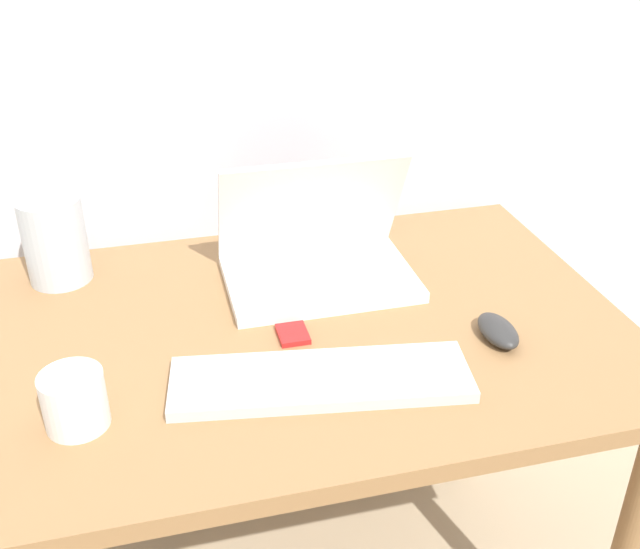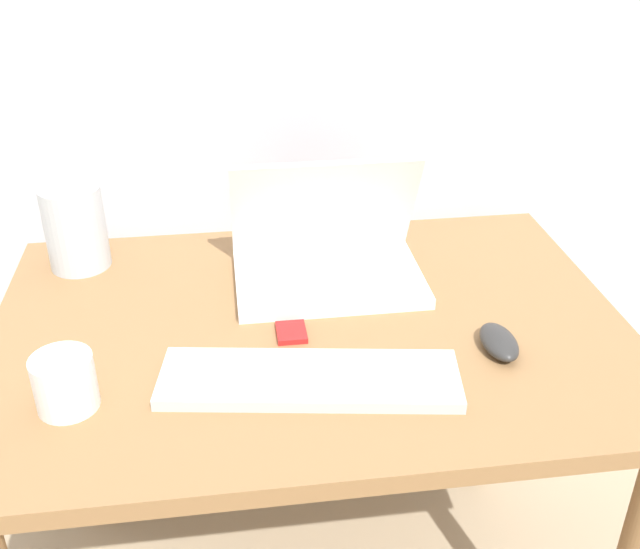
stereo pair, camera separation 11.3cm
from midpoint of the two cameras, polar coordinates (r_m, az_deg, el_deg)
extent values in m
cube|color=olive|center=(1.23, 1.90, -4.34)|extent=(1.03, 0.72, 0.03)
cylinder|color=olive|center=(1.70, -15.89, -9.59)|extent=(0.05, 0.05, 0.67)
cylinder|color=olive|center=(1.79, 14.85, -7.06)|extent=(0.05, 0.05, 0.67)
cube|color=white|center=(1.33, 3.08, -0.33)|extent=(0.33, 0.23, 0.02)
cube|color=silver|center=(1.32, 3.18, -0.14)|extent=(0.27, 0.13, 0.00)
cube|color=white|center=(1.33, 2.73, 5.07)|extent=(0.33, 0.11, 0.21)
cube|color=black|center=(1.34, 2.66, 5.43)|extent=(0.29, 0.09, 0.18)
cube|color=silver|center=(1.09, 2.20, -8.09)|extent=(0.45, 0.19, 0.02)
cube|color=#B2B2B2|center=(1.08, 2.21, -7.66)|extent=(0.41, 0.16, 0.00)
ellipsoid|color=#2D2D2D|center=(1.20, 16.14, -5.03)|extent=(0.05, 0.10, 0.03)
cylinder|color=silver|center=(1.41, -16.01, 3.43)|extent=(0.11, 0.11, 0.16)
cone|color=silver|center=(1.37, -16.64, 7.62)|extent=(0.10, 0.10, 0.07)
cube|color=red|center=(1.19, 0.52, -4.51)|extent=(0.05, 0.06, 0.01)
cylinder|color=white|center=(1.07, -16.03, -8.03)|extent=(0.08, 0.08, 0.08)
camera|label=1|loc=(0.06, -87.21, 1.58)|focal=42.00mm
camera|label=2|loc=(0.06, 92.79, -1.58)|focal=42.00mm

